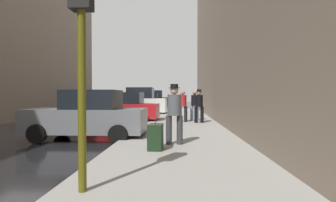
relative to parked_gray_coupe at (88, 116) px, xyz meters
The scene contains 14 objects.
ground_plane 2.78m from the parked_gray_coupe, behind, with size 120.00×120.00×0.00m, color black.
sidewalk 3.45m from the parked_gray_coupe, ahead, with size 4.00×40.00×0.15m, color gray.
parked_gray_coupe is the anchor object (origin of this frame).
parked_red_hatchback 6.07m from the parked_gray_coupe, 90.00° to the left, with size 4.27×2.19×1.79m.
parked_white_van 11.88m from the parked_gray_coupe, 90.00° to the left, with size 4.64×2.13×2.25m.
parked_silver_sedan 17.71m from the parked_gray_coupe, 90.00° to the left, with size 4.27×2.19×1.79m.
parked_black_suv 23.43m from the parked_gray_coupe, 90.00° to the left, with size 4.64×2.15×2.25m.
fire_hydrant 5.91m from the parked_gray_coupe, 72.19° to the left, with size 0.42×0.22×0.70m.
traffic_light 6.14m from the parked_gray_coupe, 71.48° to the right, with size 0.32×0.32×3.60m.
pedestrian_with_beanie 3.58m from the parked_gray_coupe, 27.81° to the right, with size 0.50×0.40×1.78m.
pedestrian_in_jeans 7.11m from the parked_gray_coupe, 53.79° to the left, with size 0.51×0.43×1.71m.
pedestrian_in_red_jacket 6.09m from the parked_gray_coupe, 54.78° to the left, with size 0.53×0.48×1.71m.
pedestrian_with_fedora 6.30m from the parked_gray_coupe, 46.14° to the left, with size 0.51×0.42×1.78m.
rolling_suitcase 3.65m from the parked_gray_coupe, 42.55° to the right, with size 0.39×0.58×1.04m.
Camera 1 is at (5.94, -9.53, 1.59)m, focal length 28.00 mm.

